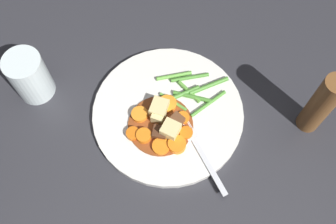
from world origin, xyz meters
The scene contains 27 objects.
ground_plane centered at (0.00, 0.00, 0.00)m, with size 3.00×3.00×0.00m, color #2D2D33.
dinner_plate centered at (0.00, 0.00, 0.01)m, with size 0.29×0.29×0.01m, color white.
stew_sauce centered at (0.03, 0.00, 0.01)m, with size 0.12×0.12×0.00m, color brown.
carrot_slice_0 centered at (0.07, -0.02, 0.02)m, with size 0.03×0.03×0.01m, color orange.
carrot_slice_1 centered at (0.00, 0.03, 0.02)m, with size 0.02×0.02×0.01m, color orange.
carrot_slice_2 centered at (-0.01, -0.01, 0.02)m, with size 0.03×0.03×0.01m, color orange.
carrot_slice_3 centered at (0.07, 0.02, 0.02)m, with size 0.03×0.03×0.01m, color orange.
carrot_slice_4 centered at (0.07, -0.04, 0.02)m, with size 0.03×0.03×0.01m, color orange.
carrot_slice_5 centered at (0.02, 0.05, 0.02)m, with size 0.02×0.02×0.01m, color orange.
carrot_slice_6 centered at (0.05, 0.04, 0.02)m, with size 0.03×0.03×0.01m, color orange.
carrot_slice_7 centered at (0.03, -0.04, 0.02)m, with size 0.03×0.03×0.01m, color orange.
potato_chunk_0 centered at (0.02, -0.01, 0.03)m, with size 0.02×0.02×0.02m, color #EAD68C.
potato_chunk_1 centered at (0.01, -0.01, 0.03)m, with size 0.03×0.03×0.03m, color #EAD68C.
potato_chunk_2 centered at (0.04, 0.02, 0.03)m, with size 0.03×0.03×0.03m, color #EAD68C.
meat_chunk_0 centered at (0.05, 0.01, 0.02)m, with size 0.02×0.03×0.02m, color #4C2B19.
meat_chunk_1 centered at (0.01, 0.02, 0.02)m, with size 0.02×0.02×0.02m, color brown.
green_bean_0 centered at (-0.07, -0.02, 0.02)m, with size 0.01×0.01×0.07m, color #66AD42.
green_bean_1 centered at (-0.05, 0.06, 0.02)m, with size 0.01×0.01×0.08m, color #4C8E33.
green_bean_2 centered at (-0.08, 0.05, 0.02)m, with size 0.01×0.01×0.08m, color #4C8E33.
green_bean_3 centered at (-0.08, 0.01, 0.02)m, with size 0.01×0.01×0.08m, color #4C8E33.
green_bean_4 centered at (-0.04, 0.01, 0.02)m, with size 0.01×0.01×0.07m, color #4C8E33.
green_bean_5 centered at (-0.06, 0.02, 0.02)m, with size 0.01×0.01×0.06m, color #66AD42.
green_bean_6 centered at (-0.02, 0.00, 0.02)m, with size 0.01×0.01×0.06m, color #66AD42.
green_bean_7 centered at (-0.05, 0.03, 0.02)m, with size 0.01×0.01×0.07m, color #4C8E33.
fork centered at (0.04, 0.08, 0.02)m, with size 0.12×0.15×0.00m.
water_glass centered at (0.07, -0.25, 0.05)m, with size 0.07×0.07×0.10m, color silver.
pepper_mill centered at (-0.10, 0.24, 0.08)m, with size 0.04×0.04×0.16m, color brown.
Camera 1 is at (0.28, 0.14, 0.69)m, focal length 42.45 mm.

